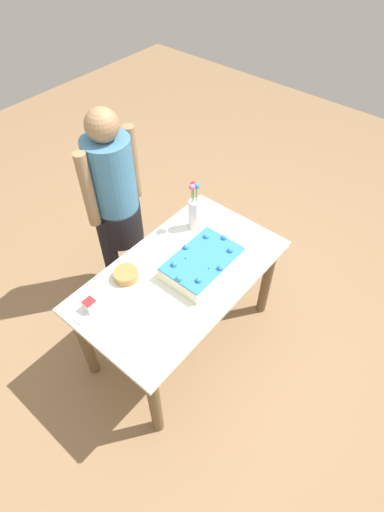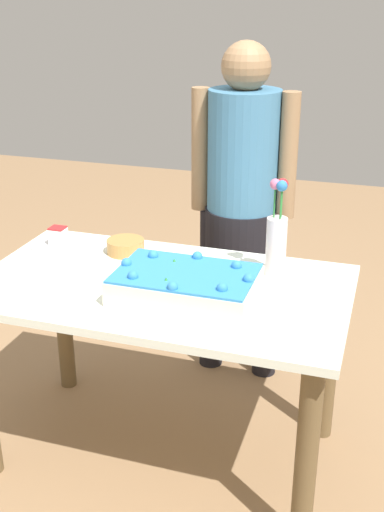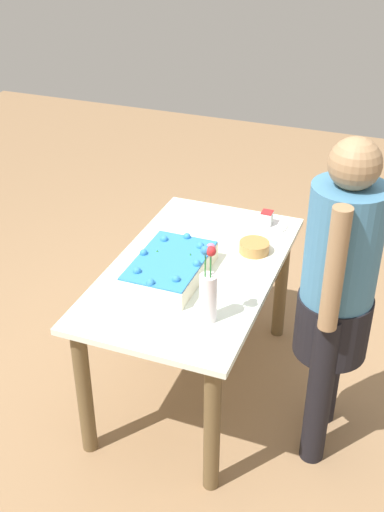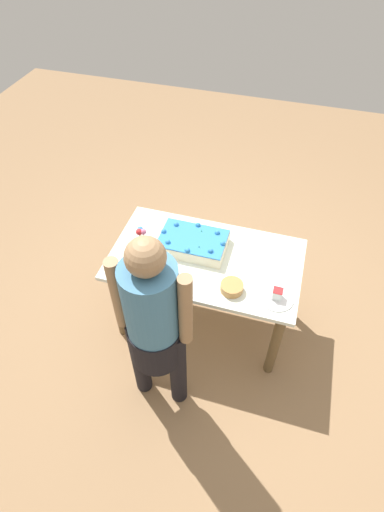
% 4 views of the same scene
% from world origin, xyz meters
% --- Properties ---
extents(ground_plane, '(8.00, 8.00, 0.00)m').
position_xyz_m(ground_plane, '(0.00, 0.00, 0.00)').
color(ground_plane, '#926F4D').
extents(dining_table, '(1.30, 0.75, 0.72)m').
position_xyz_m(dining_table, '(0.00, 0.00, 0.59)').
color(dining_table, white).
rests_on(dining_table, ground_plane).
extents(sheet_cake, '(0.46, 0.30, 0.11)m').
position_xyz_m(sheet_cake, '(-0.11, 0.07, 0.77)').
color(sheet_cake, '#F1E8C5').
rests_on(sheet_cake, dining_table).
extents(serving_plate_with_slice, '(0.22, 0.22, 0.08)m').
position_xyz_m(serving_plate_with_slice, '(0.51, -0.21, 0.74)').
color(serving_plate_with_slice, white).
rests_on(serving_plate_with_slice, dining_table).
extents(cake_knife, '(0.02, 0.18, 0.00)m').
position_xyz_m(cake_knife, '(0.46, 0.06, 0.73)').
color(cake_knife, silver).
rests_on(cake_knife, dining_table).
extents(flower_vase, '(0.07, 0.07, 0.35)m').
position_xyz_m(flower_vase, '(-0.36, -0.20, 0.86)').
color(flower_vase, white).
rests_on(flower_vase, dining_table).
extents(fruit_bowl, '(0.15, 0.15, 0.05)m').
position_xyz_m(fruit_bowl, '(0.23, -0.22, 0.75)').
color(fruit_bowl, '#B57F42').
rests_on(fruit_bowl, dining_table).
extents(person_standing, '(0.45, 0.31, 1.49)m').
position_xyz_m(person_standing, '(-0.12, -0.67, 0.85)').
color(person_standing, black).
rests_on(person_standing, ground_plane).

